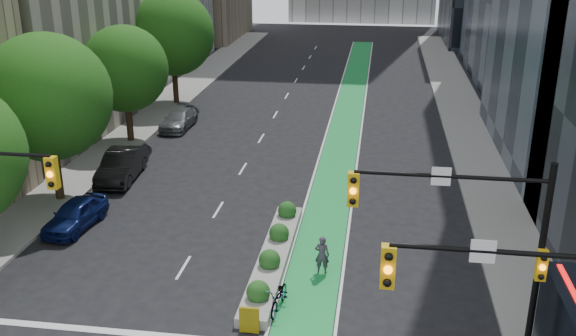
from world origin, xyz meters
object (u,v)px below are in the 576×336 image
(parked_car_left_near, at_px, (75,214))
(parked_car_left_far, at_px, (179,119))
(parked_car_left_mid, at_px, (122,165))
(median_planter, at_px, (274,254))
(bicycle, at_px, (279,297))
(cyclist, at_px, (322,255))

(parked_car_left_near, height_order, parked_car_left_far, parked_car_left_near)
(parked_car_left_near, distance_m, parked_car_left_mid, 6.43)
(median_planter, relative_size, parked_car_left_far, 2.27)
(parked_car_left_mid, bearing_deg, bicycle, -52.34)
(median_planter, relative_size, parked_car_left_mid, 2.04)
(parked_car_left_far, bearing_deg, median_planter, -60.55)
(cyclist, distance_m, parked_car_left_near, 12.28)
(median_planter, distance_m, parked_car_left_near, 10.08)
(parked_car_left_near, relative_size, parked_car_left_mid, 0.81)
(bicycle, height_order, parked_car_left_far, parked_car_left_far)
(bicycle, bearing_deg, parked_car_left_near, 159.08)
(parked_car_left_far, bearing_deg, parked_car_left_mid, -90.03)
(median_planter, bearing_deg, bicycle, -77.35)
(median_planter, bearing_deg, cyclist, -16.34)
(parked_car_left_mid, bearing_deg, parked_car_left_far, 84.00)
(parked_car_left_near, xyz_separation_m, parked_car_left_far, (-0.07, 16.50, -0.04))
(median_planter, xyz_separation_m, cyclist, (2.12, -0.62, 0.46))
(parked_car_left_near, xyz_separation_m, parked_car_left_mid, (-0.27, 6.42, 0.13))
(bicycle, xyz_separation_m, parked_car_left_near, (-10.68, 5.53, 0.17))
(median_planter, height_order, parked_car_left_near, parked_car_left_near)
(median_planter, distance_m, parked_car_left_far, 20.98)
(cyclist, height_order, parked_car_left_near, cyclist)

